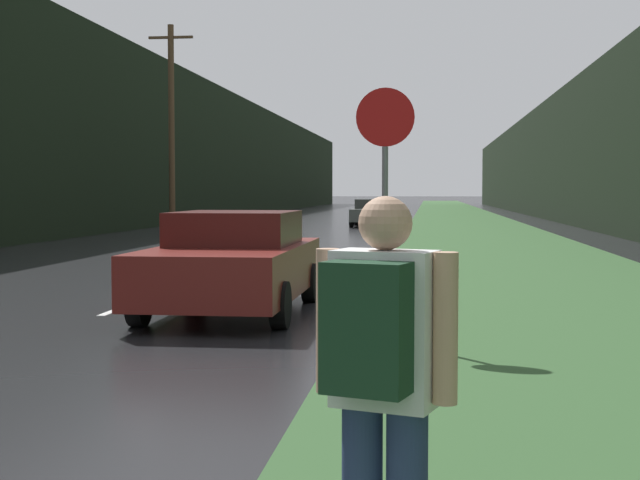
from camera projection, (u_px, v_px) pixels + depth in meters
name	position (u px, v px, depth m)	size (l,w,h in m)	color
grass_verge	(474.00, 230.00, 39.67)	(6.00, 240.00, 0.02)	#33562D
lane_stripe_c	(136.00, 302.00, 13.82)	(0.12, 3.00, 0.01)	silver
lane_stripe_d	(234.00, 265.00, 20.76)	(0.12, 3.00, 0.01)	silver
lane_stripe_e	(283.00, 247.00, 27.70)	(0.12, 3.00, 0.01)	silver
treeline_far_side	(184.00, 149.00, 51.30)	(2.00, 140.00, 8.32)	black
treeline_near_side	(577.00, 156.00, 48.65)	(2.00, 140.00, 7.28)	black
utility_pole_far	(172.00, 127.00, 35.53)	(1.80, 0.24, 8.33)	#4C3823
stop_sign	(385.00, 188.00, 10.11)	(0.66, 0.07, 2.90)	slate
hitchhiker_with_backpack	(381.00, 380.00, 3.52)	(0.57, 0.49, 1.71)	navy
car_passing_near	(233.00, 262.00, 12.64)	(2.03, 4.44, 1.44)	maroon
car_passing_far	(372.00, 213.00, 43.53)	(1.98, 4.56, 1.33)	#4C514C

